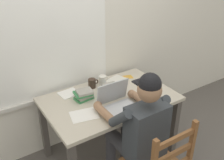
{
  "coord_description": "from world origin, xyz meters",
  "views": [
    {
      "loc": [
        -1.16,
        -1.84,
        2.06
      ],
      "look_at": [
        -0.0,
        -0.05,
        0.94
      ],
      "focal_mm": 41.42,
      "sensor_mm": 36.0,
      "label": 1
    }
  ],
  "objects": [
    {
      "name": "paper_pile_side",
      "position": [
        0.26,
        0.27,
        0.73
      ],
      "size": [
        0.26,
        0.22,
        0.0
      ],
      "primitive_type": "cube",
      "rotation": [
        0.0,
        0.0,
        0.32
      ],
      "color": "silver",
      "rests_on": "desk"
    },
    {
      "name": "paper_pile_near_laptop",
      "position": [
        -0.35,
        -0.13,
        0.73
      ],
      "size": [
        0.27,
        0.23,
        0.0
      ],
      "primitive_type": "cube",
      "rotation": [
        0.0,
        0.0,
        -0.21
      ],
      "color": "white",
      "rests_on": "desk"
    },
    {
      "name": "desk",
      "position": [
        0.0,
        0.0,
        0.63
      ],
      "size": [
        1.28,
        0.81,
        0.72
      ],
      "color": "#BCB29E",
      "rests_on": "ground"
    },
    {
      "name": "computer_mouse",
      "position": [
        0.25,
        -0.21,
        0.74
      ],
      "size": [
        0.06,
        0.1,
        0.03
      ],
      "primitive_type": "ellipsoid",
      "color": "black",
      "rests_on": "desk"
    },
    {
      "name": "coffee_mug_white",
      "position": [
        0.09,
        0.28,
        0.77
      ],
      "size": [
        0.12,
        0.08,
        0.1
      ],
      "color": "silver",
      "rests_on": "desk"
    },
    {
      "name": "book_stack_side",
      "position": [
        0.07,
        0.08,
        0.77
      ],
      "size": [
        0.2,
        0.16,
        0.08
      ],
      "color": "#2D5B9E",
      "rests_on": "desk"
    },
    {
      "name": "seated_person",
      "position": [
        -0.02,
        -0.48,
        0.68
      ],
      "size": [
        0.5,
        0.6,
        1.24
      ],
      "color": "#33383D",
      "rests_on": "ground"
    },
    {
      "name": "book_stack_main",
      "position": [
        -0.22,
        0.11,
        0.77
      ],
      "size": [
        0.19,
        0.17,
        0.1
      ],
      "color": "#38844C",
      "rests_on": "desk"
    },
    {
      "name": "laptop",
      "position": [
        -0.03,
        -0.18,
        0.78
      ],
      "size": [
        0.33,
        0.28,
        0.23
      ],
      "color": "#ADAFB2",
      "rests_on": "desk"
    },
    {
      "name": "coffee_mug_dark",
      "position": [
        -0.04,
        0.28,
        0.77
      ],
      "size": [
        0.12,
        0.08,
        0.1
      ],
      "color": "#38281E",
      "rests_on": "desk"
    },
    {
      "name": "back_wall",
      "position": [
        -0.01,
        0.48,
        1.3
      ],
      "size": [
        6.0,
        0.08,
        2.6
      ],
      "color": "silver",
      "rests_on": "ground"
    },
    {
      "name": "ground_plane",
      "position": [
        0.0,
        0.0,
        0.0
      ],
      "size": [
        8.0,
        8.0,
        0.0
      ],
      "primitive_type": "plane",
      "color": "#56514C"
    },
    {
      "name": "landscape_photo_print",
      "position": [
        0.4,
        0.27,
        0.73
      ],
      "size": [
        0.15,
        0.12,
        0.0
      ],
      "primitive_type": "cube",
      "rotation": [
        0.0,
        0.0,
        -0.28
      ],
      "color": "gold",
      "rests_on": "desk"
    },
    {
      "name": "paper_pile_back_corner",
      "position": [
        -0.31,
        0.28,
        0.73
      ],
      "size": [
        0.21,
        0.18,
        0.01
      ],
      "primitive_type": "cube",
      "rotation": [
        0.0,
        0.0,
        0.09
      ],
      "color": "white",
      "rests_on": "desk"
    }
  ]
}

